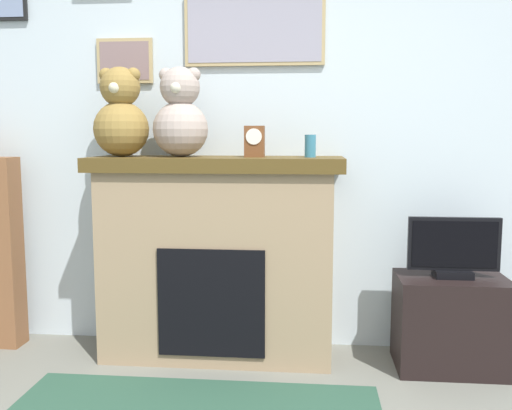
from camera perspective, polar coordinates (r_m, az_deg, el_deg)
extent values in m
cube|color=silver|center=(3.51, 1.94, 7.05)|extent=(5.20, 0.12, 2.60)
cube|color=tan|center=(3.50, -0.17, 17.19)|extent=(0.83, 0.02, 0.42)
cube|color=#9591A2|center=(3.49, -0.19, 17.22)|extent=(0.79, 0.00, 0.38)
cube|color=tan|center=(3.64, -13.04, 13.92)|extent=(0.34, 0.02, 0.27)
cube|color=gray|center=(3.63, -13.10, 13.94)|extent=(0.30, 0.00, 0.23)
cube|color=#9B7F5F|center=(3.34, -3.86, -5.96)|extent=(1.32, 0.45, 1.09)
cube|color=#513C19|center=(3.26, -3.95, 4.15)|extent=(1.44, 0.51, 0.08)
cube|color=black|center=(3.16, -4.53, -9.83)|extent=(0.59, 0.02, 0.60)
cube|color=black|center=(3.40, 18.96, -11.14)|extent=(0.59, 0.40, 0.52)
cube|color=black|center=(3.32, 19.15, -6.53)|extent=(0.20, 0.14, 0.04)
cube|color=black|center=(3.29, 19.26, -3.70)|extent=(0.49, 0.03, 0.29)
cube|color=black|center=(3.27, 19.33, -3.76)|extent=(0.45, 0.00, 0.25)
cylinder|color=teal|center=(3.19, 5.47, 5.92)|extent=(0.06, 0.06, 0.13)
cube|color=brown|center=(3.21, -0.15, 6.40)|extent=(0.11, 0.08, 0.18)
cylinder|color=white|center=(3.17, -0.22, 6.90)|extent=(0.09, 0.01, 0.09)
sphere|color=olive|center=(3.37, -13.39, 7.43)|extent=(0.32, 0.32, 0.32)
sphere|color=olive|center=(3.39, -13.50, 11.46)|extent=(0.23, 0.23, 0.23)
sphere|color=olive|center=(3.42, -14.83, 12.53)|extent=(0.08, 0.08, 0.08)
sphere|color=olive|center=(3.37, -12.22, 12.69)|extent=(0.08, 0.08, 0.08)
sphere|color=beige|center=(3.30, -14.02, 11.37)|extent=(0.07, 0.07, 0.07)
sphere|color=#A8968B|center=(3.28, -7.59, 7.56)|extent=(0.31, 0.31, 0.31)
sphere|color=#A8968B|center=(3.29, -7.65, 11.67)|extent=(0.23, 0.23, 0.23)
sphere|color=#A8968B|center=(3.32, -9.04, 12.79)|extent=(0.08, 0.08, 0.08)
sphere|color=#A8968B|center=(3.28, -6.29, 12.90)|extent=(0.08, 0.08, 0.08)
sphere|color=beige|center=(3.20, -8.02, 11.60)|extent=(0.07, 0.07, 0.07)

